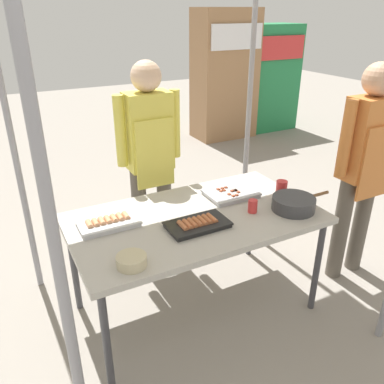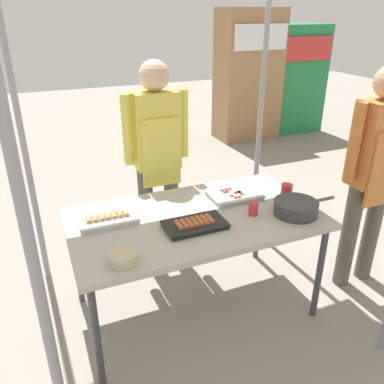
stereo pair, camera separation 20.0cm
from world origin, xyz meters
name	(u,v)px [view 1 (the left image)]	position (x,y,z in m)	size (l,w,h in m)	color
ground_plane	(195,307)	(0.00, 0.00, 0.00)	(18.00, 18.00, 0.00)	gray
stall_table	(196,223)	(0.00, 0.00, 0.70)	(1.60, 0.90, 0.75)	#B7B2A8
tray_grilled_sausages	(198,224)	(-0.06, -0.13, 0.77)	(0.38, 0.22, 0.05)	black
tray_meat_skewers	(231,194)	(0.36, 0.15, 0.77)	(0.35, 0.26, 0.04)	#ADADB2
tray_pork_links	(108,222)	(-0.53, 0.14, 0.77)	(0.36, 0.23, 0.05)	silver
cooking_wok	(294,203)	(0.62, -0.22, 0.80)	(0.44, 0.28, 0.09)	#38383A
condiment_bowl	(132,261)	(-0.55, -0.32, 0.78)	(0.16, 0.16, 0.06)	#BFB28C
drink_cup_near_edge	(253,206)	(0.36, -0.12, 0.79)	(0.06, 0.06, 0.09)	red
drink_cup_by_wok	(281,188)	(0.70, 0.01, 0.80)	(0.08, 0.08, 0.10)	red
vendor_woman	(150,150)	(-0.01, 0.73, 0.97)	(0.52, 0.23, 1.64)	#595147
customer_nearby	(365,158)	(1.29, -0.18, 0.98)	(0.52, 0.23, 1.65)	#595147
neighbor_stall_left	(266,78)	(3.30, 3.61, 0.87)	(1.01, 0.67, 1.74)	#237F47
neighbor_stall_right	(225,75)	(2.41, 3.52, 0.99)	(0.97, 0.61, 1.98)	#9E724C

